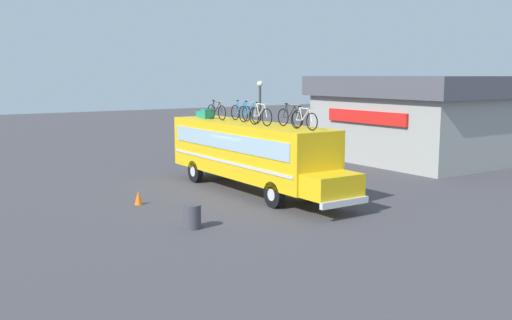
# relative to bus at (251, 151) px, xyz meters

# --- Properties ---
(ground_plane) EXTENTS (120.00, 120.00, 0.00)m
(ground_plane) POSITION_rel_bus_xyz_m (-0.23, 0.00, -1.81)
(ground_plane) COLOR #423F44
(bus) EXTENTS (11.47, 2.39, 3.04)m
(bus) POSITION_rel_bus_xyz_m (0.00, 0.00, 0.00)
(bus) COLOR yellow
(bus) RESTS_ON ground
(luggage_bag_1) EXTENTS (0.62, 0.48, 0.30)m
(luggage_bag_1) POSITION_rel_bus_xyz_m (-4.28, -0.06, 1.39)
(luggage_bag_1) COLOR #1E7F66
(luggage_bag_1) RESTS_ON bus
(luggage_bag_2) EXTENTS (0.44, 0.53, 0.46)m
(luggage_bag_2) POSITION_rel_bus_xyz_m (-3.43, -0.27, 1.47)
(luggage_bag_2) COLOR #1E7F66
(luggage_bag_2) RESTS_ON bus
(rooftop_bicycle_1) EXTENTS (1.71, 0.44, 0.93)m
(rooftop_bicycle_1) POSITION_rel_bus_xyz_m (-2.59, -0.25, 1.62)
(rooftop_bicycle_1) COLOR black
(rooftop_bicycle_1) RESTS_ON bus
(rooftop_bicycle_2) EXTENTS (1.69, 0.44, 0.95)m
(rooftop_bicycle_2) POSITION_rel_bus_xyz_m (-1.42, 0.37, 1.63)
(rooftop_bicycle_2) COLOR black
(rooftop_bicycle_2) RESTS_ON bus
(rooftop_bicycle_3) EXTENTS (1.78, 0.44, 0.97)m
(rooftop_bicycle_3) POSITION_rel_bus_xyz_m (-0.14, 0.02, 1.64)
(rooftop_bicycle_3) COLOR black
(rooftop_bicycle_3) RESTS_ON bus
(rooftop_bicycle_4) EXTENTS (1.69, 0.44, 0.98)m
(rooftop_bicycle_4) POSITION_rel_bus_xyz_m (1.18, -0.30, 1.64)
(rooftop_bicycle_4) COLOR black
(rooftop_bicycle_4) RESTS_ON bus
(rooftop_bicycle_5) EXTENTS (1.70, 0.44, 0.96)m
(rooftop_bicycle_5) POSITION_rel_bus_xyz_m (2.37, 0.36, 1.63)
(rooftop_bicycle_5) COLOR black
(rooftop_bicycle_5) RESTS_ON bus
(rooftop_bicycle_6) EXTENTS (1.64, 0.44, 0.91)m
(rooftop_bicycle_6) POSITION_rel_bus_xyz_m (3.66, 0.06, 1.61)
(rooftop_bicycle_6) COLOR black
(rooftop_bicycle_6) RESTS_ON bus
(roadside_building) EXTENTS (10.94, 9.80, 5.08)m
(roadside_building) POSITION_rel_bus_xyz_m (-2.43, 13.97, 0.80)
(roadside_building) COLOR #9E9E99
(roadside_building) RESTS_ON ground
(trash_bin) EXTENTS (0.60, 0.60, 0.82)m
(trash_bin) POSITION_rel_bus_xyz_m (4.17, -5.10, -1.40)
(trash_bin) COLOR #3F3F47
(trash_bin) RESTS_ON ground
(traffic_cone) EXTENTS (0.33, 0.33, 0.56)m
(traffic_cone) POSITION_rel_bus_xyz_m (-0.26, -5.22, -1.53)
(traffic_cone) COLOR orange
(traffic_cone) RESTS_ON ground
(street_lamp) EXTENTS (0.33, 0.33, 4.80)m
(street_lamp) POSITION_rel_bus_xyz_m (-6.49, 4.88, 1.15)
(street_lamp) COLOR #38383D
(street_lamp) RESTS_ON ground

